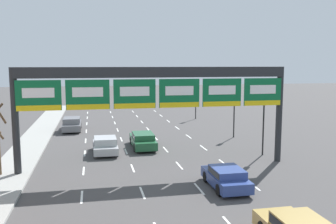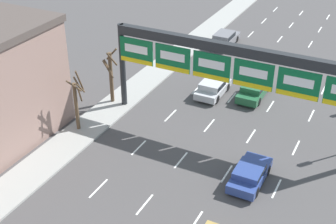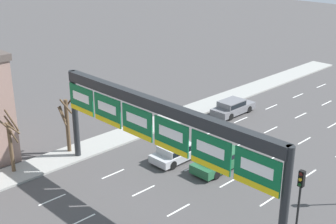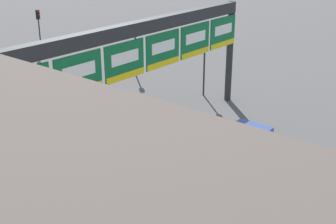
{
  "view_description": "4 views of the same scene",
  "coord_description": "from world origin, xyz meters",
  "px_view_note": "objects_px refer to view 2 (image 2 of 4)",
  "views": [
    {
      "loc": [
        -4.26,
        -8.97,
        7.21
      ],
      "look_at": [
        0.8,
        15.85,
        3.86
      ],
      "focal_mm": 40.0,
      "sensor_mm": 36.0,
      "label": 1
    },
    {
      "loc": [
        9.21,
        -12.32,
        18.73
      ],
      "look_at": [
        -2.04,
        9.84,
        4.28
      ],
      "focal_mm": 50.0,
      "sensor_mm": 36.0,
      "label": 2
    },
    {
      "loc": [
        19.13,
        -2.05,
        16.11
      ],
      "look_at": [
        -2.78,
        19.4,
        4.46
      ],
      "focal_mm": 50.0,
      "sensor_mm": 36.0,
      "label": 3
    },
    {
      "loc": [
        -17.87,
        -0.8,
        11.49
      ],
      "look_at": [
        0.34,
        14.14,
        2.14
      ],
      "focal_mm": 50.0,
      "sensor_mm": 36.0,
      "label": 4
    }
  ],
  "objects_px": {
    "car_green": "(255,89)",
    "tree_bare_second": "(111,74)",
    "car_blue": "(250,174)",
    "tree_bare_third": "(77,101)",
    "car_grey": "(225,39)",
    "car_silver": "(213,87)",
    "sign_gantry": "(234,63)"
  },
  "relations": [
    {
      "from": "car_grey",
      "to": "tree_bare_second",
      "type": "distance_m",
      "value": 16.41
    },
    {
      "from": "tree_bare_second",
      "to": "tree_bare_third",
      "type": "relative_size",
      "value": 0.91
    },
    {
      "from": "car_blue",
      "to": "tree_bare_third",
      "type": "height_order",
      "value": "tree_bare_third"
    },
    {
      "from": "car_grey",
      "to": "tree_bare_third",
      "type": "xyz_separation_m",
      "value": [
        -3.55,
        -20.61,
        1.77
      ]
    },
    {
      "from": "car_grey",
      "to": "car_green",
      "type": "height_order",
      "value": "car_grey"
    },
    {
      "from": "car_grey",
      "to": "tree_bare_second",
      "type": "bearing_deg",
      "value": -103.18
    },
    {
      "from": "sign_gantry",
      "to": "tree_bare_second",
      "type": "relative_size",
      "value": 4.09
    },
    {
      "from": "car_green",
      "to": "car_silver",
      "type": "height_order",
      "value": "car_silver"
    },
    {
      "from": "car_blue",
      "to": "car_green",
      "type": "bearing_deg",
      "value": 106.39
    },
    {
      "from": "car_green",
      "to": "car_blue",
      "type": "xyz_separation_m",
      "value": [
        3.31,
        -11.27,
        -0.03
      ]
    },
    {
      "from": "car_grey",
      "to": "tree_bare_second",
      "type": "xyz_separation_m",
      "value": [
        -3.72,
        -15.88,
        1.81
      ]
    },
    {
      "from": "car_green",
      "to": "tree_bare_second",
      "type": "height_order",
      "value": "tree_bare_second"
    },
    {
      "from": "tree_bare_second",
      "to": "tree_bare_third",
      "type": "height_order",
      "value": "tree_bare_third"
    },
    {
      "from": "car_blue",
      "to": "car_silver",
      "type": "height_order",
      "value": "car_silver"
    },
    {
      "from": "car_green",
      "to": "tree_bare_second",
      "type": "xyz_separation_m",
      "value": [
        -10.05,
        -6.38,
        1.87
      ]
    },
    {
      "from": "tree_bare_third",
      "to": "car_grey",
      "type": "bearing_deg",
      "value": 80.21
    },
    {
      "from": "car_silver",
      "to": "tree_bare_second",
      "type": "xyz_separation_m",
      "value": [
        -6.83,
        -4.98,
        1.86
      ]
    },
    {
      "from": "car_grey",
      "to": "car_silver",
      "type": "distance_m",
      "value": 11.34
    },
    {
      "from": "car_blue",
      "to": "tree_bare_third",
      "type": "relative_size",
      "value": 0.81
    },
    {
      "from": "car_blue",
      "to": "car_grey",
      "type": "bearing_deg",
      "value": 114.91
    },
    {
      "from": "sign_gantry",
      "to": "car_grey",
      "type": "distance_m",
      "value": 17.81
    },
    {
      "from": "car_grey",
      "to": "tree_bare_second",
      "type": "height_order",
      "value": "tree_bare_second"
    },
    {
      "from": "sign_gantry",
      "to": "car_green",
      "type": "xyz_separation_m",
      "value": [
        -0.11,
        6.37,
        -4.9
      ]
    },
    {
      "from": "car_grey",
      "to": "car_silver",
      "type": "relative_size",
      "value": 1.17
    },
    {
      "from": "car_silver",
      "to": "sign_gantry",
      "type": "bearing_deg",
      "value": -56.22
    },
    {
      "from": "car_grey",
      "to": "car_blue",
      "type": "bearing_deg",
      "value": -65.09
    },
    {
      "from": "sign_gantry",
      "to": "tree_bare_third",
      "type": "height_order",
      "value": "sign_gantry"
    },
    {
      "from": "car_green",
      "to": "car_blue",
      "type": "relative_size",
      "value": 1.2
    },
    {
      "from": "car_grey",
      "to": "car_blue",
      "type": "xyz_separation_m",
      "value": [
        9.65,
        -20.77,
        -0.09
      ]
    },
    {
      "from": "car_silver",
      "to": "car_green",
      "type": "bearing_deg",
      "value": 23.44
    },
    {
      "from": "sign_gantry",
      "to": "car_green",
      "type": "distance_m",
      "value": 8.04
    },
    {
      "from": "car_blue",
      "to": "tree_bare_second",
      "type": "distance_m",
      "value": 14.36
    }
  ]
}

